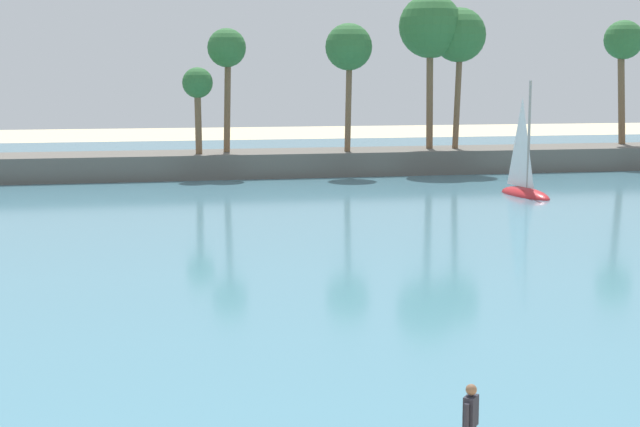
% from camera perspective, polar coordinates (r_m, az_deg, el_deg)
% --- Properties ---
extents(sea, '(220.00, 93.80, 0.06)m').
position_cam_1_polar(sea, '(64.22, -10.32, 1.43)').
color(sea, teal).
rests_on(sea, ground).
extents(palm_headland, '(109.56, 6.82, 13.37)m').
position_cam_1_polar(palm_headland, '(70.72, -10.15, 4.80)').
color(palm_headland, '#605B54').
rests_on(palm_headland, ground).
extents(person_at_waterline, '(0.39, 0.44, 1.67)m').
position_cam_1_polar(person_at_waterline, '(18.64, 8.80, -12.10)').
color(person_at_waterline, '#23232D').
rests_on(person_at_waterline, ground).
extents(sailboat_toward_headland, '(2.03, 5.28, 7.48)m').
position_cam_1_polar(sailboat_toward_headland, '(60.61, 11.88, 1.67)').
color(sailboat_toward_headland, red).
rests_on(sailboat_toward_headland, sea).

